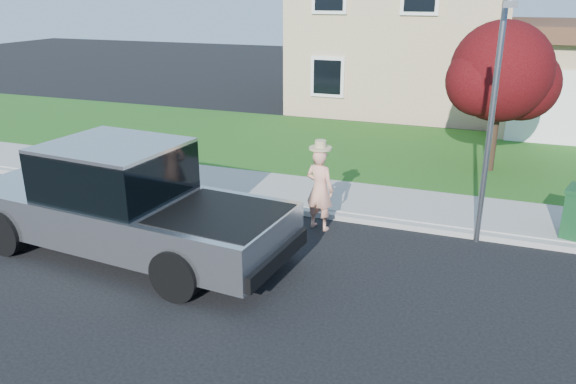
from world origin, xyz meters
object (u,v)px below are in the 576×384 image
(ornamental_tree, at_px, (502,76))
(street_lamp, at_px, (493,111))
(pickup_truck, at_px, (124,203))
(woman, at_px, (320,188))

(ornamental_tree, relative_size, street_lamp, 0.85)
(pickup_truck, height_order, street_lamp, street_lamp)
(woman, bearing_deg, pickup_truck, 52.84)
(woman, xyz_separation_m, ornamental_tree, (3.23, 5.16, 1.70))
(woman, bearing_deg, ornamental_tree, -106.74)
(street_lamp, bearing_deg, ornamental_tree, 79.82)
(pickup_truck, bearing_deg, ornamental_tree, 55.26)
(ornamental_tree, xyz_separation_m, street_lamp, (-0.12, -4.75, 0.01))
(pickup_truck, distance_m, woman, 3.83)
(woman, distance_m, ornamental_tree, 6.32)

